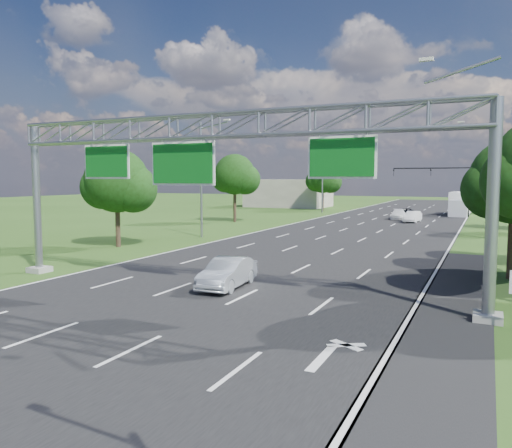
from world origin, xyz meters
The scene contains 18 objects.
ground centered at (0.00, 30.00, 0.00)m, with size 220.00×220.00×0.00m, color #284815.
road centered at (0.00, 30.00, 0.00)m, with size 18.00×180.00×0.02m, color black.
road_flare centered at (10.20, 14.00, 0.00)m, with size 3.00×30.00×0.02m, color black.
sign_gantry centered at (0.33, 12.00, 6.89)m, with size 23.50×1.00×9.56m.
traffic_signal centered at (7.48, 65.00, 5.17)m, with size 12.21×0.24×7.00m.
streetlight_l_near centered at (-11.30, 30.00, 5.58)m, with size 2.97×0.22×10.16m.
streetlight_l_far centered at (-11.30, 65.00, 5.58)m, with size 2.97×0.22×10.16m.
streetlight_r_mid centered at (11.30, 40.00, 5.58)m, with size 2.97×0.22×10.16m.
tree_verge_la centered at (-13.92, 22.04, 4.76)m, with size 5.76×4.80×7.40m.
tree_verge_lb centered at (-15.92, 45.04, 5.41)m, with size 5.76×4.80×8.06m.
tree_verge_lc centered at (-12.92, 70.04, 4.98)m, with size 5.76×4.80×7.62m.
tree_verge_re centered at (14.08, 78.04, 5.20)m, with size 5.76×4.80×7.84m.
building_left centered at (-22.00, 78.00, 2.50)m, with size 14.00×10.00×5.00m, color gray.
silver_sedan centered at (0.27, 12.98, 0.70)m, with size 1.49×4.28×1.41m, color silver.
car_queue_a centered at (1.00, 57.34, 0.62)m, with size 1.75×4.30×1.25m, color white.
car_queue_b centered at (1.07, 63.19, 0.54)m, with size 1.78×3.87×1.07m, color black.
car_queue_d centered at (3.26, 53.67, 0.66)m, with size 1.39×3.99×1.31m, color white.
box_truck centered at (7.70, 68.35, 1.56)m, with size 2.81×8.70×3.25m.
Camera 1 is at (11.37, -7.56, 5.16)m, focal length 35.00 mm.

